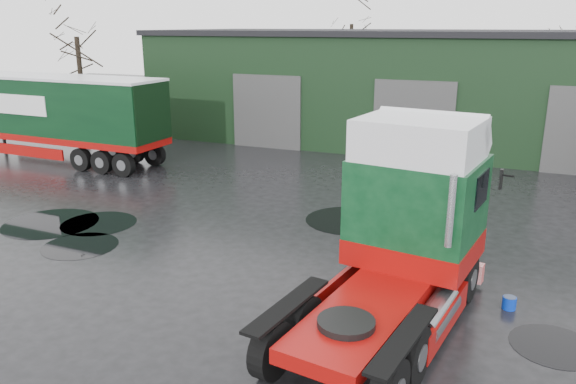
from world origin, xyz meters
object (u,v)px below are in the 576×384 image
(warehouse, at_px, (433,86))
(hero_tractor, at_px, (385,237))
(tree_back_b, at_px, (574,68))
(tree_back_a, at_px, (351,49))
(trailer_left, at_px, (44,118))
(wash_bucket, at_px, (509,303))
(tree_left, at_px, (80,67))

(warehouse, height_order, hero_tractor, warehouse)
(hero_tractor, relative_size, tree_back_b, 0.99)
(tree_back_a, bearing_deg, tree_back_b, 0.00)
(warehouse, height_order, tree_back_a, tree_back_a)
(warehouse, height_order, trailer_left, warehouse)
(trailer_left, xyz_separation_m, wash_bucket, (22.34, -7.84, -1.98))
(warehouse, distance_m, tree_back_b, 12.82)
(warehouse, height_order, tree_back_b, tree_back_b)
(wash_bucket, xyz_separation_m, tree_left, (-24.13, 12.69, 4.10))
(warehouse, bearing_deg, wash_bucket, -76.07)
(tree_left, height_order, tree_back_b, tree_left)
(wash_bucket, xyz_separation_m, tree_back_a, (-13.13, 30.69, 4.60))
(hero_tractor, xyz_separation_m, tree_left, (-21.50, 15.00, 1.94))
(wash_bucket, bearing_deg, tree_back_a, 113.17)
(warehouse, height_order, wash_bucket, warehouse)
(hero_tractor, distance_m, tree_back_a, 34.72)
(warehouse, relative_size, tree_left, 3.81)
(tree_back_b, bearing_deg, hero_tractor, -99.46)
(tree_back_a, height_order, tree_back_b, tree_back_a)
(tree_left, bearing_deg, warehouse, 22.83)
(trailer_left, xyz_separation_m, tree_left, (-1.80, 4.85, 2.12))
(warehouse, relative_size, tree_back_b, 4.32)
(wash_bucket, distance_m, tree_back_a, 33.70)
(hero_tractor, distance_m, tree_left, 26.29)
(tree_left, distance_m, tree_back_b, 32.45)
(trailer_left, bearing_deg, wash_bucket, -107.64)
(warehouse, bearing_deg, tree_left, -157.17)
(warehouse, distance_m, tree_back_a, 12.90)
(tree_back_b, bearing_deg, tree_back_a, 180.00)
(hero_tractor, relative_size, tree_back_a, 0.78)
(warehouse, xyz_separation_m, tree_back_a, (-8.00, 10.00, 1.59))
(wash_bucket, relative_size, tree_back_a, 0.03)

